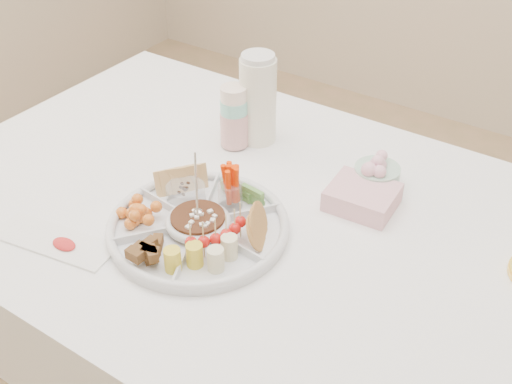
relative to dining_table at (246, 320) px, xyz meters
The scene contains 14 objects.
dining_table is the anchor object (origin of this frame).
party_tray 0.42m from the dining_table, 100.25° to the right, with size 0.38×0.38×0.04m, color white.
bean_dip 0.43m from the dining_table, 100.25° to the right, with size 0.12×0.12×0.04m, color brown.
tortillas 0.44m from the dining_table, 41.60° to the right, with size 0.10×0.10×0.06m, color tan, non-canonical shape.
carrot_cucumber 0.44m from the dining_table, 144.13° to the right, with size 0.11×0.11×0.10m, color #F63600, non-canonical shape.
pita_raisins 0.45m from the dining_table, 155.97° to the right, with size 0.12×0.12×0.07m, color tan, non-canonical shape.
cherries 0.48m from the dining_table, 127.73° to the right, with size 0.12×0.12×0.05m, color #CE510E, non-canonical shape.
granola_chunks 0.49m from the dining_table, 98.65° to the right, with size 0.09×0.09×0.04m, color brown, non-canonical shape.
banana_tomato 0.49m from the dining_table, 69.60° to the right, with size 0.11×0.11×0.09m, color #D1C452, non-canonical shape.
cup_stack 0.54m from the dining_table, 130.33° to the left, with size 0.07×0.07×0.20m, color silver.
thermos 0.58m from the dining_table, 117.73° to the left, with size 0.09×0.09×0.24m, color white.
flower_bowl 0.52m from the dining_table, 47.07° to the left, with size 0.11×0.11×0.08m, color #97BAA4.
napkin_stack 0.48m from the dining_table, 33.17° to the left, with size 0.15×0.13×0.05m, color #E5A6B0.
placemat 0.56m from the dining_table, 127.94° to the right, with size 0.27×0.09×0.01m, color white.
Camera 1 is at (0.67, -0.94, 1.63)m, focal length 45.00 mm.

